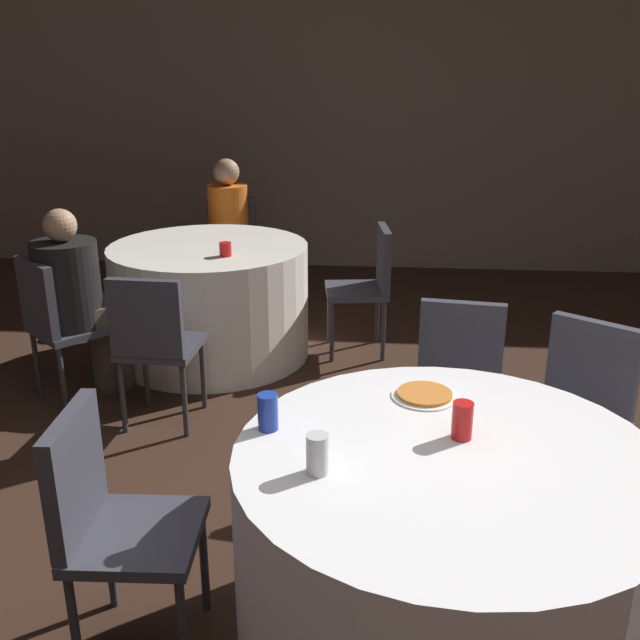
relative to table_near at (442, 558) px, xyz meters
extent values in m
cube|color=gray|center=(-0.14, 4.86, 1.02)|extent=(16.00, 0.06, 2.80)
cylinder|color=white|center=(0.00, 0.00, 0.00)|extent=(1.32, 1.32, 0.76)
cylinder|color=white|center=(-1.34, 2.52, 0.00)|extent=(1.30, 1.30, 0.76)
cube|color=#383842|center=(-0.98, -0.04, 0.06)|extent=(0.42, 0.42, 0.04)
cube|color=#383842|center=(-1.16, -0.05, 0.28)|extent=(0.07, 0.38, 0.41)
cylinder|color=#333338|center=(-0.82, 0.13, -0.17)|extent=(0.03, 0.03, 0.42)
cylinder|color=#333338|center=(-0.80, -0.21, -0.17)|extent=(0.03, 0.03, 0.42)
cylinder|color=#333338|center=(-1.16, 0.12, -0.17)|extent=(0.03, 0.03, 0.42)
cylinder|color=#333338|center=(-1.14, -0.22, -0.17)|extent=(0.03, 0.03, 0.42)
cube|color=#383842|center=(0.13, 0.97, 0.06)|extent=(0.45, 0.45, 0.04)
cube|color=#383842|center=(0.16, 1.15, 0.28)|extent=(0.38, 0.10, 0.41)
cylinder|color=#333338|center=(0.28, 0.78, -0.17)|extent=(0.03, 0.03, 0.42)
cylinder|color=#333338|center=(-0.06, 0.83, -0.17)|extent=(0.03, 0.03, 0.42)
cylinder|color=#333338|center=(0.32, 1.12, -0.17)|extent=(0.03, 0.03, 0.42)
cylinder|color=#333338|center=(-0.01, 1.16, -0.17)|extent=(0.03, 0.03, 0.42)
cube|color=#383842|center=(0.58, 0.79, 0.06)|extent=(0.56, 0.56, 0.04)
cube|color=#383842|center=(0.69, 0.94, 0.28)|extent=(0.34, 0.26, 0.41)
cylinder|color=#333338|center=(0.62, 0.56, -0.17)|extent=(0.03, 0.03, 0.42)
cylinder|color=#333338|center=(0.34, 0.76, -0.17)|extent=(0.03, 0.03, 0.42)
cylinder|color=#333338|center=(0.82, 0.83, -0.17)|extent=(0.03, 0.03, 0.42)
cylinder|color=#333338|center=(0.54, 1.03, -0.17)|extent=(0.03, 0.03, 0.42)
cube|color=#383842|center=(-1.38, 1.56, 0.06)|extent=(0.42, 0.42, 0.04)
cube|color=#383842|center=(-1.39, 1.38, 0.28)|extent=(0.38, 0.07, 0.41)
cylinder|color=#333338|center=(-1.55, 1.73, -0.17)|extent=(0.03, 0.03, 0.42)
cylinder|color=#333338|center=(-1.21, 1.72, -0.17)|extent=(0.03, 0.03, 0.42)
cylinder|color=#333338|center=(-1.56, 1.39, -0.17)|extent=(0.03, 0.03, 0.42)
cylinder|color=#333338|center=(-1.22, 1.38, -0.17)|extent=(0.03, 0.03, 0.42)
cube|color=#383842|center=(-1.97, 1.79, 0.06)|extent=(0.56, 0.56, 0.04)
cube|color=#383842|center=(-2.09, 1.66, 0.28)|extent=(0.32, 0.29, 0.41)
cylinder|color=#333338|center=(-1.99, 2.03, -0.17)|extent=(0.03, 0.03, 0.42)
cylinder|color=#333338|center=(-1.73, 1.81, -0.17)|extent=(0.03, 0.03, 0.42)
cylinder|color=#333338|center=(-2.21, 1.78, -0.17)|extent=(0.03, 0.03, 0.42)
cylinder|color=#333338|center=(-1.96, 1.55, -0.17)|extent=(0.03, 0.03, 0.42)
cube|color=#383842|center=(-0.37, 2.64, 0.06)|extent=(0.45, 0.45, 0.04)
cube|color=#383842|center=(-0.20, 2.67, 0.28)|extent=(0.10, 0.38, 0.41)
cylinder|color=#333338|center=(-0.52, 2.45, -0.17)|extent=(0.03, 0.03, 0.42)
cylinder|color=#333338|center=(-0.56, 2.79, -0.17)|extent=(0.03, 0.03, 0.42)
cylinder|color=#333338|center=(-0.18, 2.50, -0.17)|extent=(0.03, 0.03, 0.42)
cylinder|color=#333338|center=(-0.23, 2.83, -0.17)|extent=(0.03, 0.03, 0.42)
cube|color=#383842|center=(-1.41, 3.49, 0.06)|extent=(0.43, 0.43, 0.04)
cube|color=#383842|center=(-1.42, 3.67, 0.28)|extent=(0.38, 0.08, 0.41)
cylinder|color=#333338|center=(-1.22, 3.33, -0.17)|extent=(0.03, 0.03, 0.42)
cylinder|color=#333338|center=(-1.56, 3.31, -0.17)|extent=(0.03, 0.03, 0.42)
cylinder|color=#333338|center=(-1.25, 3.67, -0.17)|extent=(0.03, 0.03, 0.42)
cylinder|color=#333338|center=(-1.59, 3.65, -0.17)|extent=(0.03, 0.03, 0.42)
cylinder|color=#33384C|center=(-1.39, 3.27, -0.15)|extent=(0.24, 0.24, 0.46)
cube|color=#33384C|center=(-1.40, 3.38, 0.13)|extent=(0.32, 0.34, 0.12)
cylinder|color=orange|center=(-1.41, 3.49, 0.35)|extent=(0.31, 0.31, 0.54)
sphere|color=tan|center=(-1.41, 3.49, 0.71)|extent=(0.20, 0.20, 0.20)
cylinder|color=#4C4238|center=(-1.83, 1.96, -0.15)|extent=(0.24, 0.24, 0.46)
cube|color=#4C4238|center=(-1.90, 1.88, 0.13)|extent=(0.47, 0.47, 0.12)
cylinder|color=black|center=(-1.97, 1.79, 0.32)|extent=(0.36, 0.36, 0.49)
sphere|color=tan|center=(-1.97, 1.79, 0.66)|extent=(0.18, 0.18, 0.18)
cylinder|color=white|center=(-0.05, 0.39, 0.38)|extent=(0.23, 0.23, 0.01)
cylinder|color=orange|center=(-0.05, 0.39, 0.39)|extent=(0.20, 0.20, 0.01)
cylinder|color=red|center=(0.04, 0.10, 0.44)|extent=(0.07, 0.07, 0.12)
cylinder|color=#1E38A5|center=(-0.57, 0.11, 0.44)|extent=(0.07, 0.07, 0.12)
cylinder|color=silver|center=(-0.39, -0.14, 0.44)|extent=(0.07, 0.07, 0.12)
cylinder|color=red|center=(-1.17, 2.27, 0.42)|extent=(0.07, 0.07, 0.09)
camera|label=1|loc=(-0.23, -1.91, 1.49)|focal=40.00mm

